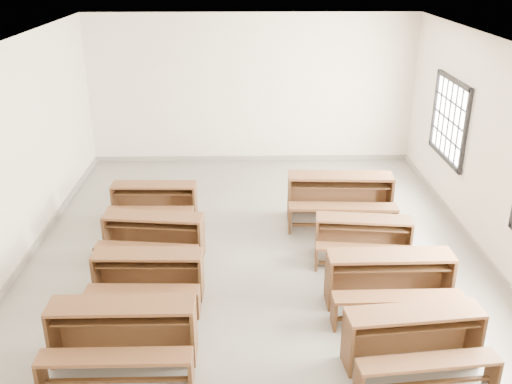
{
  "coord_description": "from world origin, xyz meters",
  "views": [
    {
      "loc": [
        -0.17,
        -7.88,
        4.32
      ],
      "look_at": [
        0.0,
        0.0,
        1.0
      ],
      "focal_mm": 40.0,
      "sensor_mm": 36.0,
      "label": 1
    }
  ],
  "objects_px": {
    "desk_set_5": "(390,277)",
    "desk_set_6": "(363,235)",
    "desk_set_1": "(148,273)",
    "desk_set_3": "(154,199)",
    "desk_set_0": "(122,330)",
    "desk_set_2": "(153,233)",
    "desk_set_4": "(414,336)",
    "desk_set_7": "(340,194)"
  },
  "relations": [
    {
      "from": "desk_set_5",
      "to": "desk_set_6",
      "type": "xyz_separation_m",
      "value": [
        -0.09,
        1.28,
        -0.05
      ]
    },
    {
      "from": "desk_set_1",
      "to": "desk_set_3",
      "type": "bearing_deg",
      "value": 97.94
    },
    {
      "from": "desk_set_0",
      "to": "desk_set_1",
      "type": "xyz_separation_m",
      "value": [
        0.08,
        1.31,
        -0.05
      ]
    },
    {
      "from": "desk_set_0",
      "to": "desk_set_3",
      "type": "relative_size",
      "value": 1.11
    },
    {
      "from": "desk_set_2",
      "to": "desk_set_3",
      "type": "bearing_deg",
      "value": 104.35
    },
    {
      "from": "desk_set_4",
      "to": "desk_set_5",
      "type": "relative_size",
      "value": 0.98
    },
    {
      "from": "desk_set_2",
      "to": "desk_set_3",
      "type": "xyz_separation_m",
      "value": [
        -0.18,
        1.33,
        -0.02
      ]
    },
    {
      "from": "desk_set_4",
      "to": "desk_set_7",
      "type": "xyz_separation_m",
      "value": [
        -0.22,
        3.85,
        0.07
      ]
    },
    {
      "from": "desk_set_5",
      "to": "desk_set_1",
      "type": "bearing_deg",
      "value": 174.99
    },
    {
      "from": "desk_set_0",
      "to": "desk_set_2",
      "type": "bearing_deg",
      "value": 90.04
    },
    {
      "from": "desk_set_5",
      "to": "desk_set_7",
      "type": "bearing_deg",
      "value": 94.48
    },
    {
      "from": "desk_set_0",
      "to": "desk_set_6",
      "type": "relative_size",
      "value": 1.08
    },
    {
      "from": "desk_set_5",
      "to": "desk_set_6",
      "type": "bearing_deg",
      "value": 93.51
    },
    {
      "from": "desk_set_0",
      "to": "desk_set_6",
      "type": "height_order",
      "value": "desk_set_0"
    },
    {
      "from": "desk_set_0",
      "to": "desk_set_4",
      "type": "height_order",
      "value": "desk_set_0"
    },
    {
      "from": "desk_set_4",
      "to": "desk_set_5",
      "type": "bearing_deg",
      "value": 83.3
    },
    {
      "from": "desk_set_3",
      "to": "desk_set_6",
      "type": "height_order",
      "value": "desk_set_3"
    },
    {
      "from": "desk_set_0",
      "to": "desk_set_2",
      "type": "height_order",
      "value": "desk_set_0"
    },
    {
      "from": "desk_set_3",
      "to": "desk_set_0",
      "type": "bearing_deg",
      "value": -85.4
    },
    {
      "from": "desk_set_1",
      "to": "desk_set_6",
      "type": "bearing_deg",
      "value": 20.26
    },
    {
      "from": "desk_set_3",
      "to": "desk_set_4",
      "type": "bearing_deg",
      "value": -46.88
    },
    {
      "from": "desk_set_7",
      "to": "desk_set_2",
      "type": "bearing_deg",
      "value": -154.25
    },
    {
      "from": "desk_set_1",
      "to": "desk_set_3",
      "type": "height_order",
      "value": "desk_set_1"
    },
    {
      "from": "desk_set_3",
      "to": "desk_set_7",
      "type": "distance_m",
      "value": 3.22
    },
    {
      "from": "desk_set_6",
      "to": "desk_set_0",
      "type": "bearing_deg",
      "value": -136.72
    },
    {
      "from": "desk_set_2",
      "to": "desk_set_3",
      "type": "relative_size",
      "value": 1.08
    },
    {
      "from": "desk_set_2",
      "to": "desk_set_6",
      "type": "height_order",
      "value": "desk_set_2"
    },
    {
      "from": "desk_set_0",
      "to": "desk_set_2",
      "type": "xyz_separation_m",
      "value": [
        -0.01,
        2.43,
        -0.03
      ]
    },
    {
      "from": "desk_set_0",
      "to": "desk_set_4",
      "type": "xyz_separation_m",
      "value": [
        3.25,
        -0.14,
        -0.03
      ]
    },
    {
      "from": "desk_set_3",
      "to": "desk_set_5",
      "type": "relative_size",
      "value": 0.9
    },
    {
      "from": "desk_set_4",
      "to": "desk_set_7",
      "type": "height_order",
      "value": "desk_set_7"
    },
    {
      "from": "desk_set_1",
      "to": "desk_set_5",
      "type": "relative_size",
      "value": 0.9
    },
    {
      "from": "desk_set_4",
      "to": "desk_set_6",
      "type": "height_order",
      "value": "desk_set_4"
    },
    {
      "from": "desk_set_7",
      "to": "desk_set_5",
      "type": "bearing_deg",
      "value": -82.02
    },
    {
      "from": "desk_set_5",
      "to": "desk_set_7",
      "type": "relative_size",
      "value": 0.89
    },
    {
      "from": "desk_set_6",
      "to": "desk_set_7",
      "type": "relative_size",
      "value": 0.82
    },
    {
      "from": "desk_set_1",
      "to": "desk_set_4",
      "type": "relative_size",
      "value": 0.92
    },
    {
      "from": "desk_set_6",
      "to": "desk_set_4",
      "type": "bearing_deg",
      "value": -81.37
    },
    {
      "from": "desk_set_6",
      "to": "desk_set_3",
      "type": "bearing_deg",
      "value": 163.93
    },
    {
      "from": "desk_set_0",
      "to": "desk_set_4",
      "type": "distance_m",
      "value": 3.25
    },
    {
      "from": "desk_set_5",
      "to": "desk_set_4",
      "type": "bearing_deg",
      "value": -91.31
    },
    {
      "from": "desk_set_5",
      "to": "desk_set_0",
      "type": "bearing_deg",
      "value": -162.61
    }
  ]
}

